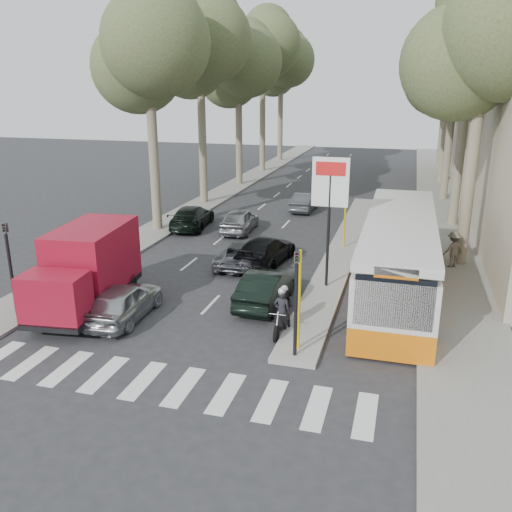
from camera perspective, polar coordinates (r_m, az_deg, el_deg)
The scene contains 29 objects.
ground at distance 19.72m, azimuth -4.36°, elevation -7.55°, with size 120.00×120.00×0.00m, color #28282B.
sidewalk_right at distance 42.59m, azimuth 18.72°, elevation 5.44°, with size 3.20×70.00×0.12m, color gray.
median_left at distance 47.66m, azimuth -1.87°, elevation 7.57°, with size 2.40×64.00×0.12m, color gray.
traffic_island at distance 29.08m, azimuth 9.19°, elevation 0.83°, with size 1.50×26.00×0.16m, color gray.
billboard at distance 22.41m, azimuth 7.74°, elevation 5.44°, with size 1.50×12.10×5.60m.
traffic_light_island at distance 16.59m, azimuth 4.27°, elevation -3.21°, with size 0.16×0.41×3.60m.
traffic_light_left at distance 21.77m, azimuth -24.62°, elevation 0.30°, with size 0.16×0.41×3.60m.
tree_l_a at distance 32.17m, azimuth -11.04°, elevation 20.91°, with size 7.40×7.20×14.10m.
tree_l_b at distance 39.57m, azimuth -5.72°, elevation 21.46°, with size 7.40×7.20×14.88m.
tree_l_c at distance 47.00m, azimuth -1.67°, elevation 19.65°, with size 7.40×7.20×13.71m.
tree_l_d at distance 54.79m, azimuth 0.89°, elevation 21.17°, with size 7.40×7.20×15.66m.
tree_l_e at distance 62.51m, azimuth 2.80°, elevation 19.77°, with size 7.40×7.20×14.49m.
tree_r_a at distance 27.05m, azimuth 23.39°, elevation 20.55°, with size 7.40×7.20×14.10m.
tree_r_b at distance 35.08m, azimuth 22.19°, elevation 21.41°, with size 7.40×7.20×15.27m.
tree_r_c at distance 42.93m, azimuth 20.58°, elevation 18.34°, with size 7.40×7.20×13.32m.
tree_r_d at distance 50.97m, azimuth 20.23°, elevation 19.65°, with size 7.40×7.20×14.88m.
tree_r_e at distance 58.93m, azimuth 19.76°, elevation 18.61°, with size 7.40×7.20×14.10m.
silver_hatchback at distance 20.70m, azimuth -13.72°, elevation -4.67°, with size 1.64×4.07×1.39m, color #AFB3B8.
dark_hatchback at distance 21.47m, azimuth 1.12°, elevation -3.34°, with size 1.46×4.20×1.38m, color black.
queue_car_a at distance 26.06m, azimuth -1.36°, elevation 0.26°, with size 1.98×4.28×1.19m, color #52535A.
queue_car_b at distance 26.21m, azimuth 0.93°, elevation 0.56°, with size 1.90×4.68×1.36m, color black.
queue_car_c at distance 32.10m, azimuth -1.75°, elevation 3.80°, with size 1.66×4.13×1.41m, color #98999F.
queue_car_d at distance 37.69m, azimuth 5.15°, elevation 5.70°, with size 1.33×3.81×1.25m, color #4A4C51.
queue_car_e at distance 33.20m, azimuth -6.76°, elevation 4.11°, with size 1.91×4.70×1.36m, color black.
red_truck at distance 21.72m, azimuth -17.35°, elevation -1.19°, with size 2.88×6.13×3.15m.
city_bus at distance 22.89m, azimuth 14.75°, elevation 0.16°, with size 2.81×12.49×3.29m.
motorcycle at distance 19.15m, azimuth 2.85°, elevation -5.75°, with size 0.72×2.02×1.71m.
pedestrian_near at distance 25.23m, azimuth 17.20°, elevation -0.27°, with size 0.98×0.48×1.68m, color #372F47.
pedestrian_far at distance 27.03m, azimuth 20.05°, elevation 0.66°, with size 1.11×0.49×1.72m, color #62584A.
Camera 1 is at (6.28, -16.71, 8.37)m, focal length 38.00 mm.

